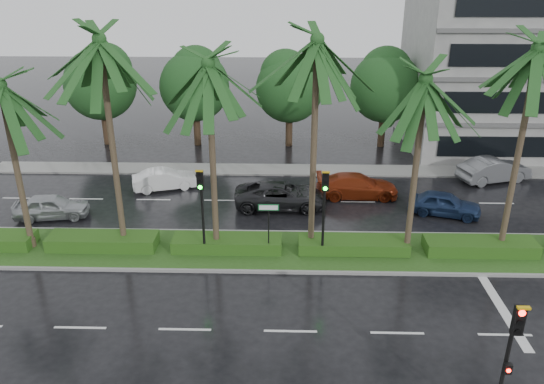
{
  "coord_description": "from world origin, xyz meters",
  "views": [
    {
      "loc": [
        -0.27,
        -21.28,
        12.66
      ],
      "look_at": [
        -0.87,
        1.5,
        2.92
      ],
      "focal_mm": 35.0,
      "sensor_mm": 36.0,
      "label": 1
    }
  ],
  "objects_px": {
    "car_silver": "(52,206)",
    "street_sign": "(269,217)",
    "signal_median_left": "(202,200)",
    "car_red": "(357,186)",
    "car_darkgrey": "(281,195)",
    "car_white": "(165,179)",
    "car_grey": "(494,170)",
    "signal_near": "(508,362)",
    "car_blue": "(444,204)"
  },
  "relations": [
    {
      "from": "car_white",
      "to": "car_darkgrey",
      "type": "xyz_separation_m",
      "value": [
        7.13,
        -2.49,
        0.08
      ]
    },
    {
      "from": "street_sign",
      "to": "car_blue",
      "type": "xyz_separation_m",
      "value": [
        9.5,
        4.93,
        -1.47
      ]
    },
    {
      "from": "car_silver",
      "to": "car_red",
      "type": "bearing_deg",
      "value": -88.47
    },
    {
      "from": "car_grey",
      "to": "car_red",
      "type": "bearing_deg",
      "value": 88.46
    },
    {
      "from": "signal_near",
      "to": "car_white",
      "type": "distance_m",
      "value": 22.69
    },
    {
      "from": "car_blue",
      "to": "signal_median_left",
      "type": "bearing_deg",
      "value": 129.31
    },
    {
      "from": "car_red",
      "to": "car_grey",
      "type": "bearing_deg",
      "value": -73.83
    },
    {
      "from": "car_white",
      "to": "car_darkgrey",
      "type": "height_order",
      "value": "car_darkgrey"
    },
    {
      "from": "car_grey",
      "to": "car_white",
      "type": "bearing_deg",
      "value": 76.82
    },
    {
      "from": "signal_near",
      "to": "car_red",
      "type": "distance_m",
      "value": 17.39
    },
    {
      "from": "signal_median_left",
      "to": "car_grey",
      "type": "height_order",
      "value": "signal_median_left"
    },
    {
      "from": "car_white",
      "to": "street_sign",
      "type": "bearing_deg",
      "value": -159.6
    },
    {
      "from": "car_silver",
      "to": "car_darkgrey",
      "type": "bearing_deg",
      "value": -91.81
    },
    {
      "from": "signal_near",
      "to": "signal_median_left",
      "type": "xyz_separation_m",
      "value": [
        -10.0,
        9.69,
        0.49
      ]
    },
    {
      "from": "street_sign",
      "to": "car_silver",
      "type": "xyz_separation_m",
      "value": [
        -11.91,
        3.98,
        -1.46
      ]
    },
    {
      "from": "signal_median_left",
      "to": "car_blue",
      "type": "xyz_separation_m",
      "value": [
        12.5,
        5.12,
        -2.34
      ]
    },
    {
      "from": "car_silver",
      "to": "street_sign",
      "type": "bearing_deg",
      "value": -118.09
    },
    {
      "from": "signal_median_left",
      "to": "car_grey",
      "type": "relative_size",
      "value": 0.94
    },
    {
      "from": "car_darkgrey",
      "to": "car_red",
      "type": "relative_size",
      "value": 1.08
    },
    {
      "from": "signal_median_left",
      "to": "signal_near",
      "type": "bearing_deg",
      "value": -44.09
    },
    {
      "from": "street_sign",
      "to": "signal_median_left",
      "type": "bearing_deg",
      "value": -176.53
    },
    {
      "from": "car_red",
      "to": "street_sign",
      "type": "bearing_deg",
      "value": 145.04
    },
    {
      "from": "car_blue",
      "to": "car_grey",
      "type": "height_order",
      "value": "car_grey"
    },
    {
      "from": "car_darkgrey",
      "to": "car_white",
      "type": "bearing_deg",
      "value": 70.25
    },
    {
      "from": "signal_near",
      "to": "car_grey",
      "type": "xyz_separation_m",
      "value": [
        7.0,
        19.89,
        -1.74
      ]
    },
    {
      "from": "signal_median_left",
      "to": "car_red",
      "type": "height_order",
      "value": "signal_median_left"
    },
    {
      "from": "street_sign",
      "to": "car_white",
      "type": "bearing_deg",
      "value": 129.07
    },
    {
      "from": "signal_median_left",
      "to": "car_silver",
      "type": "height_order",
      "value": "signal_median_left"
    },
    {
      "from": "car_darkgrey",
      "to": "car_red",
      "type": "height_order",
      "value": "car_darkgrey"
    },
    {
      "from": "car_red",
      "to": "car_grey",
      "type": "xyz_separation_m",
      "value": [
        9.0,
        2.71,
        0.07
      ]
    },
    {
      "from": "car_white",
      "to": "car_red",
      "type": "relative_size",
      "value": 0.8
    },
    {
      "from": "car_silver",
      "to": "car_white",
      "type": "xyz_separation_m",
      "value": [
        5.27,
        4.19,
        -0.03
      ]
    },
    {
      "from": "signal_near",
      "to": "street_sign",
      "type": "bearing_deg",
      "value": 125.34
    },
    {
      "from": "car_darkgrey",
      "to": "car_blue",
      "type": "height_order",
      "value": "car_darkgrey"
    },
    {
      "from": "car_white",
      "to": "car_grey",
      "type": "xyz_separation_m",
      "value": [
        20.63,
        1.85,
        0.13
      ]
    },
    {
      "from": "signal_near",
      "to": "car_grey",
      "type": "relative_size",
      "value": 0.94
    },
    {
      "from": "car_red",
      "to": "car_grey",
      "type": "relative_size",
      "value": 1.04
    },
    {
      "from": "street_sign",
      "to": "car_blue",
      "type": "distance_m",
      "value": 10.8
    },
    {
      "from": "car_silver",
      "to": "car_grey",
      "type": "relative_size",
      "value": 0.84
    },
    {
      "from": "car_blue",
      "to": "car_darkgrey",
      "type": "bearing_deg",
      "value": 102.32
    },
    {
      "from": "car_silver",
      "to": "car_white",
      "type": "distance_m",
      "value": 6.73
    },
    {
      "from": "signal_near",
      "to": "car_darkgrey",
      "type": "xyz_separation_m",
      "value": [
        -6.5,
        15.55,
        -1.78
      ]
    },
    {
      "from": "car_darkgrey",
      "to": "car_red",
      "type": "bearing_deg",
      "value": -70.57
    },
    {
      "from": "street_sign",
      "to": "car_grey",
      "type": "height_order",
      "value": "street_sign"
    },
    {
      "from": "street_sign",
      "to": "car_silver",
      "type": "distance_m",
      "value": 12.64
    },
    {
      "from": "signal_near",
      "to": "signal_median_left",
      "type": "bearing_deg",
      "value": 135.91
    },
    {
      "from": "signal_near",
      "to": "car_grey",
      "type": "height_order",
      "value": "signal_near"
    },
    {
      "from": "signal_median_left",
      "to": "car_blue",
      "type": "relative_size",
      "value": 1.13
    },
    {
      "from": "signal_median_left",
      "to": "car_darkgrey",
      "type": "bearing_deg",
      "value": 59.16
    },
    {
      "from": "signal_median_left",
      "to": "car_red",
      "type": "distance_m",
      "value": 11.2
    }
  ]
}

